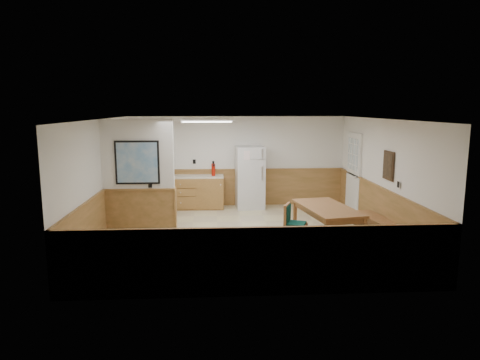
{
  "coord_description": "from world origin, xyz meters",
  "views": [
    {
      "loc": [
        -0.62,
        -8.88,
        2.73
      ],
      "look_at": [
        -0.08,
        0.4,
        1.16
      ],
      "focal_mm": 32.0,
      "sensor_mm": 36.0,
      "label": 1
    }
  ],
  "objects": [
    {
      "name": "partition_wall",
      "position": [
        -2.25,
        0.19,
        1.23
      ],
      "size": [
        1.5,
        0.2,
        2.5
      ],
      "color": "white",
      "rests_on": "ground"
    },
    {
      "name": "refrigerator",
      "position": [
        0.33,
        2.63,
        0.85
      ],
      "size": [
        0.79,
        0.74,
        1.7
      ],
      "rotation": [
        0.0,
        0.0,
        0.06
      ],
      "color": "silver",
      "rests_on": "ground"
    },
    {
      "name": "soap_bottle",
      "position": [
        -2.28,
        2.67,
        1.0
      ],
      "size": [
        0.08,
        0.08,
        0.19
      ],
      "primitive_type": "cylinder",
      "rotation": [
        0.0,
        0.0,
        0.33
      ],
      "color": "green",
      "rests_on": "kitchen_counter"
    },
    {
      "name": "dining_table",
      "position": [
        1.64,
        -0.56,
        0.66
      ],
      "size": [
        1.17,
        1.89,
        0.75
      ],
      "rotation": [
        0.0,
        0.0,
        0.18
      ],
      "color": "#A96B3E",
      "rests_on": "ground"
    },
    {
      "name": "right_wall",
      "position": [
        3.0,
        0.0,
        1.25
      ],
      "size": [
        0.02,
        6.0,
        2.5
      ],
      "primitive_type": "cube",
      "color": "white",
      "rests_on": "ground"
    },
    {
      "name": "ground",
      "position": [
        0.0,
        0.0,
        0.0
      ],
      "size": [
        6.0,
        6.0,
        0.0
      ],
      "primitive_type": "plane",
      "color": "tan",
      "rests_on": "ground"
    },
    {
      "name": "kitchen_window",
      "position": [
        -2.1,
        2.98,
        1.55
      ],
      "size": [
        0.8,
        0.04,
        1.0
      ],
      "color": "white",
      "rests_on": "back_wall"
    },
    {
      "name": "fire_extinguisher",
      "position": [
        -0.67,
        2.65,
        1.08
      ],
      "size": [
        0.12,
        0.12,
        0.41
      ],
      "rotation": [
        0.0,
        0.0,
        -0.19
      ],
      "color": "#A81609",
      "rests_on": "kitchen_counter"
    },
    {
      "name": "wall_painting",
      "position": [
        2.97,
        -0.3,
        1.55
      ],
      "size": [
        0.04,
        0.5,
        0.6
      ],
      "color": "#382616",
      "rests_on": "right_wall"
    },
    {
      "name": "dining_chair",
      "position": [
        0.89,
        -0.7,
        0.5
      ],
      "size": [
        0.68,
        0.57,
        0.85
      ],
      "rotation": [
        0.0,
        0.0,
        -0.39
      ],
      "color": "#A96B3E",
      "rests_on": "ground"
    },
    {
      "name": "dining_bench",
      "position": [
        2.8,
        -0.52,
        0.35
      ],
      "size": [
        0.64,
        1.8,
        0.45
      ],
      "rotation": [
        0.0,
        0.0,
        0.15
      ],
      "color": "#A96B3E",
      "rests_on": "ground"
    },
    {
      "name": "wainscot_right",
      "position": [
        2.98,
        0.0,
        0.5
      ],
      "size": [
        0.04,
        6.0,
        1.0
      ],
      "primitive_type": "cube",
      "color": "#B47D48",
      "rests_on": "ground"
    },
    {
      "name": "ceiling",
      "position": [
        0.0,
        0.0,
        2.5
      ],
      "size": [
        6.0,
        6.0,
        0.02
      ],
      "primitive_type": "cube",
      "color": "silver",
      "rests_on": "back_wall"
    },
    {
      "name": "back_wall",
      "position": [
        0.0,
        3.0,
        1.25
      ],
      "size": [
        6.0,
        0.02,
        2.5
      ],
      "primitive_type": "cube",
      "color": "white",
      "rests_on": "ground"
    },
    {
      "name": "left_wall",
      "position": [
        -3.0,
        0.0,
        1.25
      ],
      "size": [
        0.02,
        6.0,
        2.5
      ],
      "primitive_type": "cube",
      "color": "white",
      "rests_on": "ground"
    },
    {
      "name": "kitchen_counter",
      "position": [
        -1.21,
        2.68,
        0.46
      ],
      "size": [
        2.2,
        0.61,
        1.0
      ],
      "color": "#9E6F38",
      "rests_on": "ground"
    },
    {
      "name": "wainscot_back",
      "position": [
        0.0,
        2.98,
        0.5
      ],
      "size": [
        6.0,
        0.04,
        1.0
      ],
      "primitive_type": "cube",
      "color": "#B47D48",
      "rests_on": "ground"
    },
    {
      "name": "exterior_door",
      "position": [
        2.96,
        1.9,
        1.05
      ],
      "size": [
        0.07,
        1.02,
        2.15
      ],
      "color": "white",
      "rests_on": "ground"
    },
    {
      "name": "wainscot_left",
      "position": [
        -2.98,
        0.0,
        0.5
      ],
      "size": [
        0.04,
        6.0,
        1.0
      ],
      "primitive_type": "cube",
      "color": "#B47D48",
      "rests_on": "ground"
    },
    {
      "name": "fluorescent_fixture",
      "position": [
        -0.8,
        1.3,
        2.45
      ],
      "size": [
        1.2,
        0.3,
        0.09
      ],
      "color": "white",
      "rests_on": "ceiling"
    }
  ]
}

